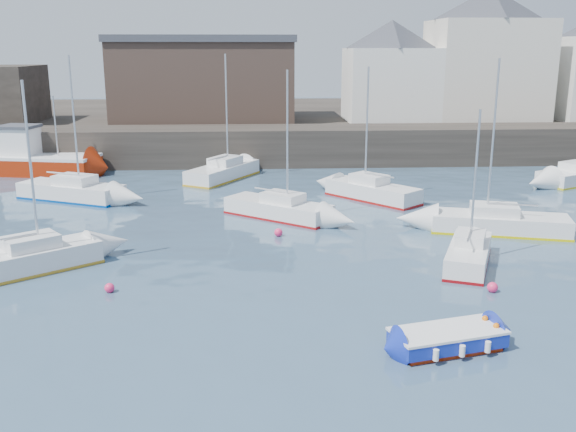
{
  "coord_description": "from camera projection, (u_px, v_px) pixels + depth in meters",
  "views": [
    {
      "loc": [
        -1.64,
        -17.67,
        9.29
      ],
      "look_at": [
        0.0,
        12.0,
        1.5
      ],
      "focal_mm": 40.0,
      "sensor_mm": 36.0,
      "label": 1
    }
  ],
  "objects": [
    {
      "name": "quay_wall",
      "position": [
        273.0,
        146.0,
        52.93
      ],
      "size": [
        90.0,
        5.0,
        3.0
      ],
      "primitive_type": "cube",
      "color": "#28231E",
      "rests_on": "ground"
    },
    {
      "name": "bldg_east_d",
      "position": [
        391.0,
        70.0,
        58.31
      ],
      "size": [
        11.14,
        11.14,
        8.95
      ],
      "color": "white",
      "rests_on": "land_strip"
    },
    {
      "name": "buoy_mid",
      "position": [
        492.0,
        292.0,
        25.22
      ],
      "size": [
        0.42,
        0.42,
        0.42
      ],
      "primitive_type": "sphere",
      "color": "#FF2A65",
      "rests_on": "ground"
    },
    {
      "name": "blue_dinghy",
      "position": [
        447.0,
        338.0,
        20.31
      ],
      "size": [
        3.87,
        2.39,
        0.68
      ],
      "color": "#982107",
      "rests_on": "ground"
    },
    {
      "name": "fishing_boat",
      "position": [
        34.0,
        159.0,
        48.72
      ],
      "size": [
        9.43,
        5.04,
        5.93
      ],
      "color": "#982107",
      "rests_on": "ground"
    },
    {
      "name": "sailboat_f",
      "position": [
        372.0,
        191.0,
        40.45
      ],
      "size": [
        5.67,
        6.09,
        8.21
      ],
      "color": "white",
      "rests_on": "ground"
    },
    {
      "name": "sailboat_e",
      "position": [
        72.0,
        191.0,
        40.44
      ],
      "size": [
        7.21,
        4.91,
        8.91
      ],
      "color": "white",
      "rests_on": "ground"
    },
    {
      "name": "buoy_far",
      "position": [
        278.0,
        236.0,
        32.72
      ],
      "size": [
        0.43,
        0.43,
        0.43
      ],
      "primitive_type": "sphere",
      "color": "#FF2A65",
      "rests_on": "ground"
    },
    {
      "name": "sailboat_d",
      "position": [
        499.0,
        222.0,
        33.25
      ],
      "size": [
        7.25,
        3.98,
        8.82
      ],
      "color": "white",
      "rests_on": "ground"
    },
    {
      "name": "bldg_east_a",
      "position": [
        487.0,
        54.0,
        58.91
      ],
      "size": [
        13.36,
        13.36,
        11.8
      ],
      "color": "beige",
      "rests_on": "land_strip"
    },
    {
      "name": "water",
      "position": [
        310.0,
        363.0,
        19.51
      ],
      "size": [
        220.0,
        220.0,
        0.0
      ],
      "primitive_type": "plane",
      "color": "#2D4760",
      "rests_on": "ground"
    },
    {
      "name": "sailboat_c",
      "position": [
        469.0,
        254.0,
        28.26
      ],
      "size": [
        3.55,
        5.39,
        6.79
      ],
      "color": "white",
      "rests_on": "ground"
    },
    {
      "name": "warehouse",
      "position": [
        205.0,
        78.0,
        59.04
      ],
      "size": [
        16.4,
        10.4,
        7.6
      ],
      "color": "#3D2D26",
      "rests_on": "land_strip"
    },
    {
      "name": "land_strip",
      "position": [
        267.0,
        122.0,
        70.34
      ],
      "size": [
        90.0,
        32.0,
        2.8
      ],
      "primitive_type": "cube",
      "color": "#28231E",
      "rests_on": "ground"
    },
    {
      "name": "sailboat_b",
      "position": [
        279.0,
        208.0,
        36.17
      ],
      "size": [
        6.27,
        5.52,
        8.19
      ],
      "color": "white",
      "rests_on": "ground"
    },
    {
      "name": "buoy_near",
      "position": [
        110.0,
        292.0,
        25.2
      ],
      "size": [
        0.39,
        0.39,
        0.39
      ],
      "primitive_type": "sphere",
      "color": "#FF2A65",
      "rests_on": "ground"
    },
    {
      "name": "sailboat_a",
      "position": [
        26.0,
        259.0,
        27.34
      ],
      "size": [
        6.13,
        5.33,
        8.05
      ],
      "color": "white",
      "rests_on": "ground"
    },
    {
      "name": "sailboat_h",
      "position": [
        223.0,
        171.0,
        46.83
      ],
      "size": [
        5.42,
        7.1,
        8.92
      ],
      "color": "white",
      "rests_on": "ground"
    }
  ]
}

